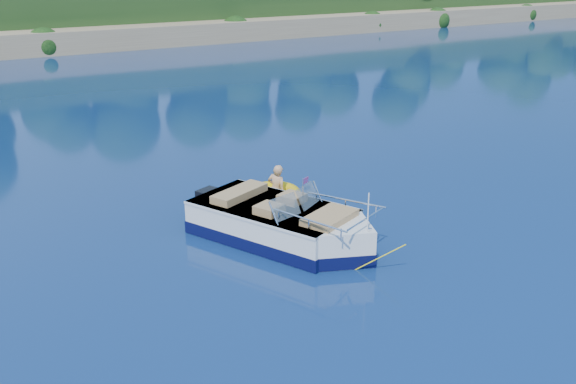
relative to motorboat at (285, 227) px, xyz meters
The scene contains 4 objects.
ground 1.48m from the motorboat, 54.93° to the right, with size 160.00×160.00×0.00m, color #091F45.
motorboat is the anchor object (origin of this frame).
tow_tube 2.76m from the motorboat, 63.60° to the left, with size 1.73×1.73×0.39m.
boy 2.78m from the motorboat, 62.72° to the left, with size 0.53×0.35×1.44m, color tan.
Camera 1 is at (-7.86, -9.73, 5.84)m, focal length 40.00 mm.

